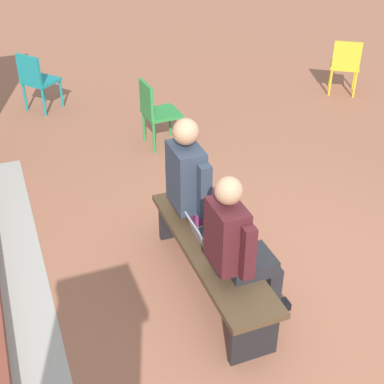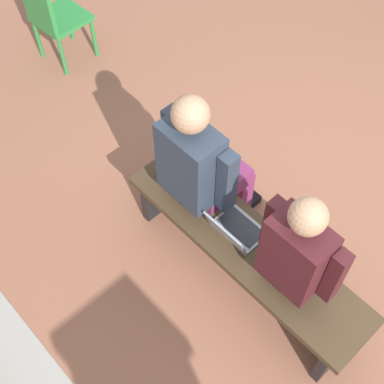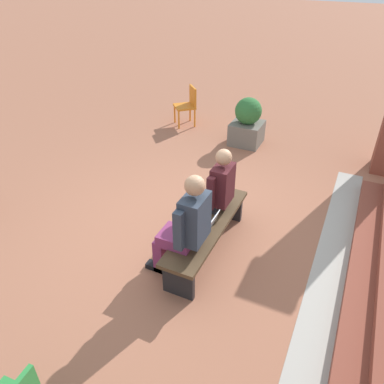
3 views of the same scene
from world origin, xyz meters
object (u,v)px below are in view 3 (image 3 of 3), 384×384
person_student (214,191)px  laptop (205,225)px  bench (207,230)px  plastic_chair_mid_courtyard (188,103)px  planter (247,123)px  person_adult (186,225)px

person_student → laptop: (0.46, 0.08, -0.20)m
bench → laptop: (0.10, 0.01, 0.15)m
bench → person_student: size_ratio=1.38×
plastic_chair_mid_courtyard → bench: bearing=29.0°
bench → laptop: 0.17m
plastic_chair_mid_courtyard → laptop: bearing=28.6°
laptop → person_student: bearing=-170.4°
person_student → planter: person_student is taller
plastic_chair_mid_courtyard → planter: planter is taller
person_student → bench: bearing=10.3°
person_adult → laptop: person_adult is taller
person_student → plastic_chair_mid_courtyard: bearing=-149.2°
person_adult → planter: person_adult is taller
planter → person_adult: bearing=7.5°
bench → person_student: person_student is taller
planter → laptop: bearing=9.7°
bench → plastic_chair_mid_courtyard: 4.24m
bench → person_student: (-0.36, -0.07, 0.35)m
person_student → plastic_chair_mid_courtyard: size_ratio=1.56×
laptop → planter: (-3.41, -0.58, -0.06)m
person_student → person_adult: bearing=-0.3°
bench → planter: planter is taller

